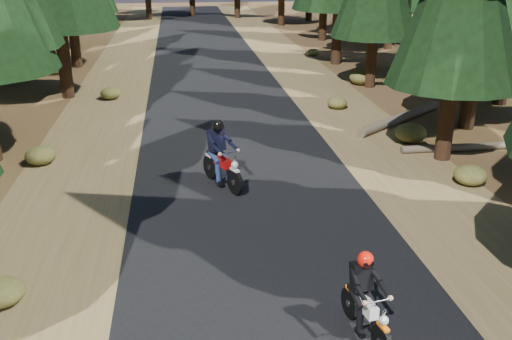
{
  "coord_description": "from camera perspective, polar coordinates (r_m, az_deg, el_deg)",
  "views": [
    {
      "loc": [
        -1.68,
        -10.7,
        5.87
      ],
      "look_at": [
        0.0,
        1.5,
        1.1
      ],
      "focal_mm": 40.0,
      "sensor_mm": 36.0,
      "label": 1
    }
  ],
  "objects": [
    {
      "name": "log_far",
      "position": [
        19.01,
        20.56,
        2.18
      ],
      "size": [
        4.43,
        0.25,
        0.24
      ],
      "primitive_type": "cylinder",
      "rotation": [
        0.0,
        1.57,
        -0.0
      ],
      "color": "#4C4233",
      "rests_on": "ground"
    },
    {
      "name": "road",
      "position": [
        16.84,
        -1.63,
        0.79
      ],
      "size": [
        6.0,
        100.0,
        0.01
      ],
      "primitive_type": "cube",
      "color": "black",
      "rests_on": "ground"
    },
    {
      "name": "shoulder_l",
      "position": [
        17.01,
        -17.22,
        0.01
      ],
      "size": [
        3.2,
        100.0,
        0.01
      ],
      "primitive_type": "cube",
      "color": "brown",
      "rests_on": "ground"
    },
    {
      "name": "log_near",
      "position": [
        21.47,
        14.3,
        5.09
      ],
      "size": [
        4.23,
        3.48,
        0.32
      ],
      "primitive_type": "cylinder",
      "rotation": [
        0.0,
        1.57,
        0.68
      ],
      "color": "#4C4233",
      "rests_on": "ground"
    },
    {
      "name": "rider_follow",
      "position": [
        14.95,
        -3.41,
        0.49
      ],
      "size": [
        1.39,
        2.07,
        1.78
      ],
      "rotation": [
        0.0,
        0.0,
        3.58
      ],
      "color": "#910A09",
      "rests_on": "road"
    },
    {
      "name": "rider_lead",
      "position": [
        9.53,
        10.95,
        -13.61
      ],
      "size": [
        0.77,
        1.7,
        1.46
      ],
      "rotation": [
        0.0,
        0.0,
        3.31
      ],
      "color": "white",
      "rests_on": "road"
    },
    {
      "name": "shoulder_r",
      "position": [
        17.89,
        13.18,
        1.46
      ],
      "size": [
        3.2,
        100.0,
        0.01
      ],
      "primitive_type": "cube",
      "color": "brown",
      "rests_on": "ground"
    },
    {
      "name": "ground",
      "position": [
        12.31,
        0.96,
        -7.29
      ],
      "size": [
        120.0,
        120.0,
        0.0
      ],
      "primitive_type": "plane",
      "color": "#422B17",
      "rests_on": "ground"
    },
    {
      "name": "understory_shrubs",
      "position": [
        19.59,
        1.05,
        4.57
      ],
      "size": [
        15.63,
        31.22,
        0.67
      ],
      "color": "#474C1E",
      "rests_on": "ground"
    }
  ]
}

